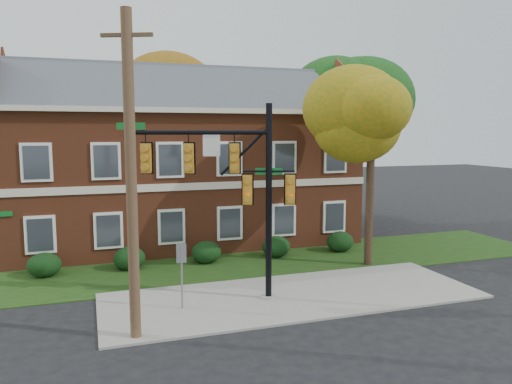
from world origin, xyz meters
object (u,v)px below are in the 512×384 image
object	(u,v)px
hedge_right	(276,247)
hedge_far_right	(340,242)
hedge_far_left	(44,265)
apartment_building	(184,152)
hedge_left	(129,258)
tree_right_rear	(357,100)
utility_pole	(131,177)
tree_far_rear	(181,92)
traffic_signal	(233,180)
tree_near_right	(378,119)
sign_post	(182,265)
hedge_center	(206,252)

from	to	relation	value
hedge_right	hedge_far_right	xyz separation A→B (m)	(3.50, 0.00, 0.00)
hedge_far_left	hedge_far_right	xyz separation A→B (m)	(14.00, 0.00, 0.00)
apartment_building	hedge_left	world-z (taller)	apartment_building
tree_right_rear	utility_pole	size ratio (longest dim) A/B	1.11
utility_pole	hedge_left	bearing A→B (deg)	110.60
hedge_far_left	tree_right_rear	distance (m)	20.75
tree_far_rear	traffic_signal	xyz separation A→B (m)	(-1.54, -18.40, -4.42)
tree_far_rear	apartment_building	bearing A→B (deg)	-99.71
hedge_right	tree_near_right	distance (m)	7.72
tree_near_right	tree_far_rear	size ratio (longest dim) A/B	0.74
tree_far_rear	hedge_far_right	bearing A→B (deg)	-66.63
hedge_far_left	sign_post	size ratio (longest dim) A/B	0.60
hedge_far_left	hedge_right	distance (m)	10.50
hedge_far_right	sign_post	bearing A→B (deg)	-147.69
hedge_center	utility_pole	bearing A→B (deg)	-117.02
hedge_right	tree_far_rear	world-z (taller)	tree_far_rear
hedge_center	hedge_far_right	xyz separation A→B (m)	(7.00, 0.00, 0.00)
tree_near_right	hedge_right	bearing A→B (deg)	142.72
tree_near_right	utility_pole	world-z (taller)	utility_pole
hedge_center	traffic_signal	distance (m)	6.58
hedge_center	utility_pole	distance (m)	9.66
traffic_signal	utility_pole	world-z (taller)	utility_pole
hedge_right	sign_post	xyz separation A→B (m)	(-5.69, -5.81, 1.07)
utility_pole	tree_near_right	bearing A→B (deg)	47.35
hedge_left	tree_near_right	xyz separation A→B (m)	(10.72, -2.83, 6.14)
hedge_far_right	tree_right_rear	distance (m)	10.66
tree_far_rear	tree_near_right	bearing A→B (deg)	-69.73
hedge_far_right	tree_right_rear	world-z (taller)	tree_right_rear
tree_near_right	utility_pole	xyz separation A→B (m)	(-11.15, -4.87, -1.83)
hedge_far_right	tree_near_right	size ratio (longest dim) A/B	0.16
tree_far_rear	traffic_signal	bearing A→B (deg)	-94.80
hedge_far_right	sign_post	xyz separation A→B (m)	(-9.19, -5.81, 1.07)
hedge_far_left	hedge_left	xyz separation A→B (m)	(3.50, 0.00, 0.00)
hedge_left	hedge_right	size ratio (longest dim) A/B	1.00
hedge_far_left	traffic_signal	bearing A→B (deg)	-37.95
hedge_center	tree_right_rear	distance (m)	14.94
hedge_far_left	hedge_center	xyz separation A→B (m)	(7.00, 0.00, 0.00)
utility_pole	hedge_center	bearing A→B (deg)	86.76
hedge_far_left	traffic_signal	size ratio (longest dim) A/B	0.20
tree_right_rear	sign_post	size ratio (longest dim) A/B	4.52
hedge_far_left	hedge_right	world-z (taller)	same
hedge_center	hedge_right	bearing A→B (deg)	0.00
apartment_building	hedge_far_left	xyz separation A→B (m)	(-7.00, -5.25, -4.46)
hedge_right	hedge_left	bearing A→B (deg)	180.00
hedge_left	tree_near_right	bearing A→B (deg)	-14.81
hedge_far_left	sign_post	bearing A→B (deg)	-50.39
hedge_far_left	hedge_far_right	world-z (taller)	same
traffic_signal	sign_post	world-z (taller)	traffic_signal
tree_far_rear	utility_pole	size ratio (longest dim) A/B	1.21
utility_pole	apartment_building	bearing A→B (deg)	96.91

